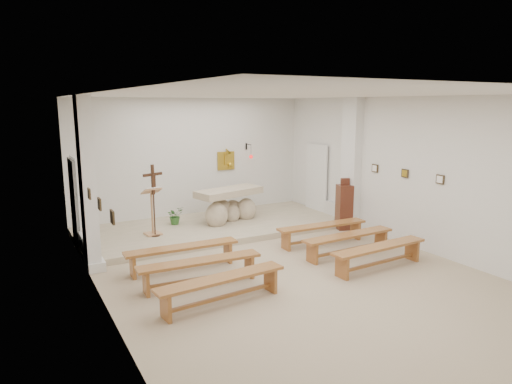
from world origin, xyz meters
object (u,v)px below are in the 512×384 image
lectern (152,211)px  bench_right_front (322,229)px  bench_left_front (182,252)px  bench_left_third (222,284)px  bench_left_second (200,266)px  altar (229,207)px  bench_right_third (379,251)px  donation_pedestal (344,207)px  crucifix_stand (154,195)px  bench_right_second (348,239)px

lectern → bench_right_front: 4.17m
bench_left_front → bench_left_third: (0.00, -1.92, 0.00)m
lectern → bench_left_second: size_ratio=0.52×
altar → bench_right_third: size_ratio=0.87×
donation_pedestal → bench_left_second: (-4.87, -1.77, -0.25)m
altar → crucifix_stand: 2.35m
bench_right_second → bench_left_third: (-3.54, -0.96, 0.00)m
lectern → bench_left_third: size_ratio=0.52×
bench_right_front → bench_left_second: same height
bench_left_front → bench_left_third: same height
crucifix_stand → bench_left_third: bearing=-110.6°
bench_left_second → bench_left_third: size_ratio=1.00×
bench_left_second → bench_right_third: 3.66m
crucifix_stand → donation_pedestal: size_ratio=1.26×
bench_right_third → lectern: bearing=127.1°
donation_pedestal → bench_right_second: bearing=-109.4°
altar → bench_right_front: 2.88m
crucifix_stand → bench_left_second: size_ratio=0.75×
donation_pedestal → bench_left_third: donation_pedestal is taller
altar → donation_pedestal: donation_pedestal is taller
bench_left_second → bench_right_second: size_ratio=1.00×
bench_right_second → bench_left_third: bearing=-166.6°
altar → lectern: lectern is taller
bench_right_third → bench_right_front: bearing=87.1°
altar → bench_left_front: bearing=-145.4°
lectern → bench_right_third: (3.49, -4.17, -0.38)m
bench_right_third → donation_pedestal: bearing=61.1°
lectern → bench_left_third: 4.18m
bench_right_front → altar: bearing=118.3°
crucifix_stand → bench_left_third: 4.12m
crucifix_stand → bench_left_front: size_ratio=0.75×
altar → bench_left_front: (-2.28, -2.59, -0.16)m
bench_left_second → bench_left_front: bearing=93.3°
altar → donation_pedestal: 3.14m
crucifix_stand → bench_right_second: bearing=-61.3°
bench_left_third → bench_left_second: bearing=85.0°
donation_pedestal → bench_right_second: 2.23m
bench_right_front → bench_left_second: bearing=-162.4°
donation_pedestal → bench_left_second: bearing=-142.5°
lectern → bench_left_second: 3.23m
crucifix_stand → bench_right_front: crucifix_stand is taller
bench_left_second → altar: bearing=60.6°
crucifix_stand → bench_right_second: 4.71m
bench_left_front → bench_right_front: bearing=2.1°
crucifix_stand → bench_right_second: crucifix_stand is taller
bench_right_front → lectern: bearing=149.7°
bench_left_second → bench_right_second: (3.54, -0.00, 0.00)m
crucifix_stand → bench_right_second: (3.47, -3.08, -0.80)m
bench_right_front → bench_left_third: size_ratio=1.00×
altar → donation_pedestal: (2.59, -1.78, 0.09)m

